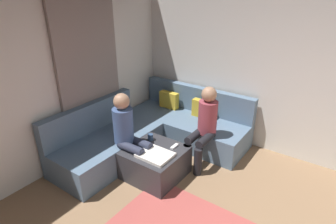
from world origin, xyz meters
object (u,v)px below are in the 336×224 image
object	(u,v)px
coffee_mug	(150,137)
game_remote	(175,146)
ottoman	(155,163)
person_on_couch_side	(129,132)
person_on_couch_back	(204,124)
sectional_couch	(155,132)

from	to	relation	value
coffee_mug	game_remote	bearing A→B (deg)	5.71
ottoman	person_on_couch_side	size ratio (longest dim) A/B	0.63
game_remote	person_on_couch_side	distance (m)	0.67
ottoman	coffee_mug	bearing A→B (deg)	140.71
game_remote	person_on_couch_back	bearing A→B (deg)	64.90
ottoman	coffee_mug	size ratio (longest dim) A/B	8.00
ottoman	game_remote	size ratio (longest dim) A/B	5.07
coffee_mug	person_on_couch_side	bearing A→B (deg)	-110.94
coffee_mug	person_on_couch_back	xyz separation A→B (m)	(0.61, 0.49, 0.19)
coffee_mug	game_remote	size ratio (longest dim) A/B	0.63
sectional_couch	game_remote	distance (m)	0.79
coffee_mug	person_on_couch_back	size ratio (longest dim) A/B	0.08
person_on_couch_back	ottoman	bearing A→B (deg)	59.77
person_on_couch_back	coffee_mug	bearing A→B (deg)	38.84
game_remote	person_on_couch_back	xyz separation A→B (m)	(0.21, 0.45, 0.23)
sectional_couch	person_on_couch_side	distance (m)	0.86
ottoman	game_remote	xyz separation A→B (m)	(0.18, 0.22, 0.22)
person_on_couch_back	person_on_couch_side	distance (m)	1.09
person_on_couch_back	game_remote	bearing A→B (deg)	64.90
sectional_couch	ottoman	xyz separation A→B (m)	(0.49, -0.62, -0.07)
sectional_couch	person_on_couch_back	bearing A→B (deg)	3.57
sectional_couch	coffee_mug	xyz separation A→B (m)	(0.27, -0.44, 0.19)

